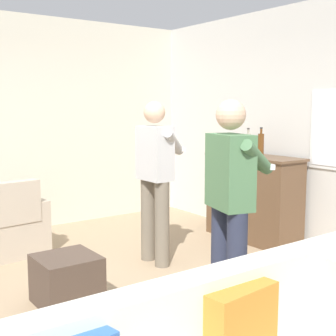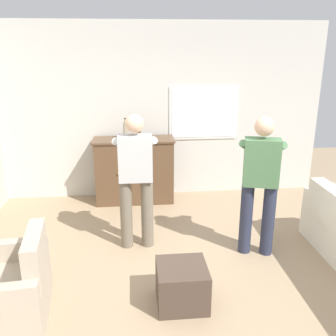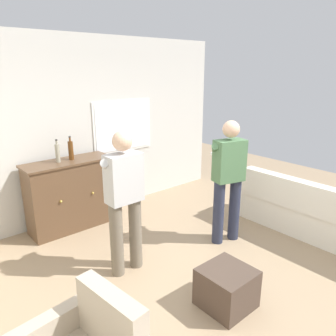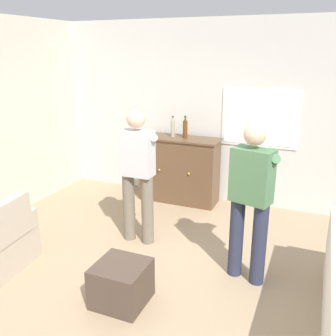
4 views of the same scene
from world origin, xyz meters
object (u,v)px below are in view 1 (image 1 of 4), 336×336
armchair (2,231)px  bottle_wine_green (248,143)px  person_standing_left (156,174)px  bottle_liquor_amber (261,144)px  sideboard_cabinet (253,198)px  person_standing_right (231,200)px  ottoman (67,280)px

armchair → bottle_wine_green: bottle_wine_green is taller
bottle_wine_green → person_standing_left: (0.13, -1.46, -0.24)m
bottle_liquor_amber → bottle_wine_green: bearing=-176.9°
sideboard_cabinet → person_standing_right: 2.30m
armchair → bottle_wine_green: 3.02m
armchair → bottle_wine_green: (1.02, 2.70, 0.89)m
bottle_wine_green → person_standing_right: (1.56, -1.77, -0.24)m
armchair → person_standing_right: (2.58, 0.93, 0.65)m
bottle_liquor_amber → person_standing_left: person_standing_left is taller
sideboard_cabinet → person_standing_right: person_standing_right is taller
bottle_wine_green → sideboard_cabinet: bearing=-8.3°
bottle_liquor_amber → person_standing_left: 1.49m
sideboard_cabinet → bottle_liquor_amber: size_ratio=3.69×
ottoman → bottle_wine_green: bearing=101.5°
sideboard_cabinet → ottoman: (0.42, -2.62, -0.32)m
armchair → person_standing_left: (1.15, 1.24, 0.65)m
armchair → sideboard_cabinet: size_ratio=0.75×
armchair → person_standing_left: 1.81m
person_standing_left → person_standing_right: 1.47m
bottle_liquor_amber → person_standing_right: bearing=-52.6°
sideboard_cabinet → ottoman: sideboard_cabinet is taller
sideboard_cabinet → person_standing_right: size_ratio=0.75×
person_standing_left → person_standing_right: bearing=-12.1°
armchair → person_standing_right: bearing=19.9°
armchair → bottle_wine_green: size_ratio=2.89×
person_standing_right → person_standing_left: bearing=167.9°
sideboard_cabinet → ottoman: bearing=-81.0°
bottle_liquor_amber → person_standing_left: (-0.07, -1.47, -0.24)m
person_standing_left → person_standing_right: (1.43, -0.31, 0.00)m
ottoman → sideboard_cabinet: bearing=99.0°
person_standing_right → sideboard_cabinet: bearing=129.4°
sideboard_cabinet → person_standing_right: (1.44, -1.75, 0.42)m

